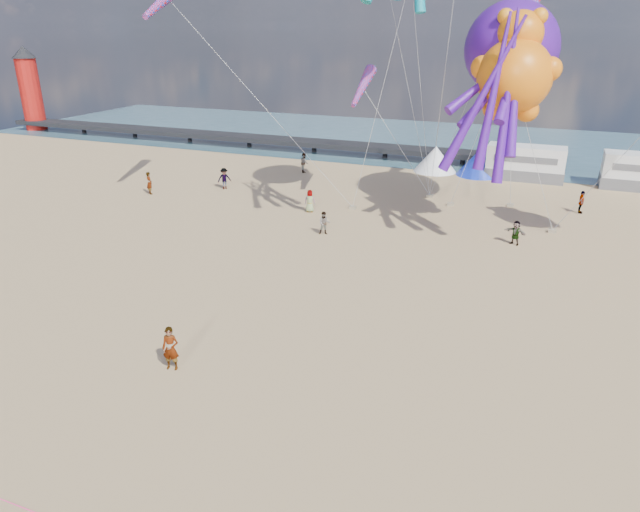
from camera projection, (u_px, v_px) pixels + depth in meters
The scene contains 24 objects.
ground at pixel (256, 441), 18.91m from camera, with size 120.00×120.00×0.00m, color tan.
water at pixel (477, 144), 66.25m from camera, with size 120.00×120.00×0.00m, color #375A69.
pier at pixel (219, 136), 66.05m from camera, with size 60.00×3.00×0.50m, color black.
lighthouse at pixel (31, 95), 74.38m from camera, with size 2.60×2.60×9.00m, color #A5140F.
motorhome_0 at pixel (525, 163), 50.72m from camera, with size 6.60×2.50×3.00m, color silver.
tent_white at pixel (435, 159), 53.58m from camera, with size 4.00×4.00×2.40m, color white.
tent_blue at pixel (479, 162), 52.21m from camera, with size 4.00×4.00×2.40m, color #1933CC.
standing_person at pixel (171, 348), 22.58m from camera, with size 0.68×0.44×1.85m, color tan.
beachgoer_0 at pixel (310, 201), 41.96m from camera, with size 0.61×0.40×1.66m, color #7F6659.
beachgoer_1 at pixel (324, 223), 37.42m from camera, with size 0.76×0.49×1.55m, color #7F6659.
beachgoer_2 at pixel (224, 179), 47.91m from camera, with size 0.87×0.68×1.78m, color #7F6659.
beachgoer_3 at pixel (581, 202), 41.68m from camera, with size 1.08×0.62×1.68m, color #7F6659.
beachgoer_4 at pixel (516, 233), 35.71m from camera, with size 0.91×0.38×1.55m, color #7F6659.
beachgoer_5 at pixel (149, 183), 46.46m from camera, with size 1.69×0.54×1.83m, color #7F6659.
beachgoer_7 at pixel (304, 163), 53.37m from camera, with size 0.90×0.58×1.83m, color #7F6659.
sandbag_a at pixel (353, 208), 42.89m from camera, with size 0.50×0.35×0.22m, color gray.
sandbag_b at pixel (451, 204), 43.73m from camera, with size 0.50×0.35×0.22m, color gray.
sandbag_c at pixel (552, 231), 37.99m from camera, with size 0.50×0.35×0.22m, color gray.
sandbag_d at pixel (510, 205), 43.47m from camera, with size 0.50×0.35×0.22m, color gray.
sandbag_e at pixel (430, 196), 45.82m from camera, with size 0.50×0.35×0.22m, color gray.
kite_octopus_purple at pixel (512, 48), 37.21m from camera, with size 4.74×11.06×12.64m, color #46108B, non-canonical shape.
kite_teddy_orange at pixel (514, 77), 33.75m from camera, with size 5.35×5.04×7.55m, color orange, non-canonical shape.
windsock_mid at pixel (513, 20), 38.26m from camera, with size 1.00×6.59×6.59m, color red, non-canonical shape.
windsock_right at pixel (362, 87), 41.32m from camera, with size 0.90×4.60×4.60m, color red, non-canonical shape.
Camera 1 is at (7.63, -13.35, 12.79)m, focal length 32.00 mm.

